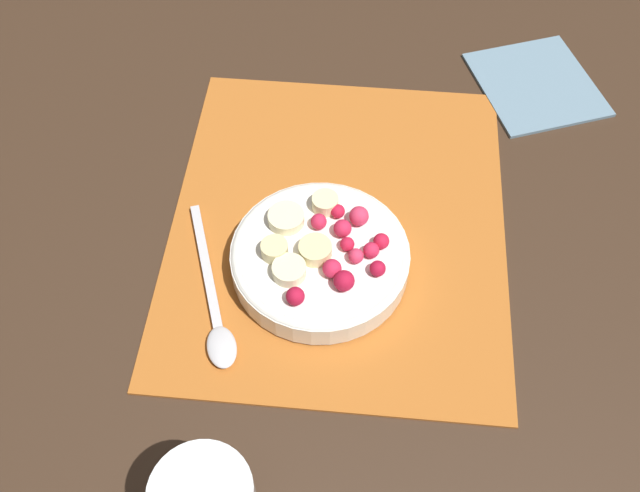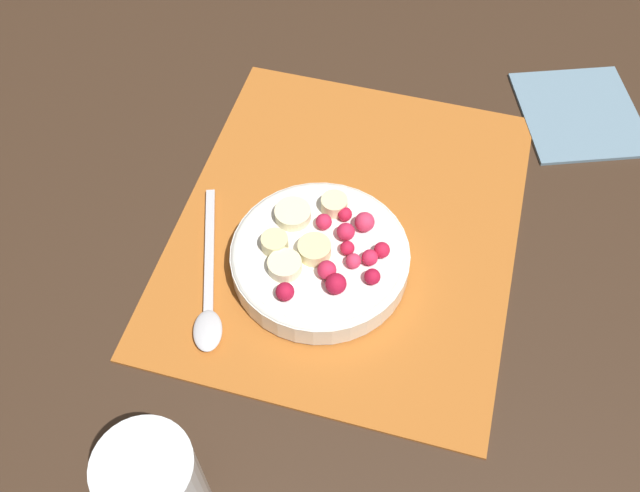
{
  "view_description": "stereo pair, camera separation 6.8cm",
  "coord_description": "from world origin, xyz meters",
  "px_view_note": "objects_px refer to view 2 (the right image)",
  "views": [
    {
      "loc": [
        -0.45,
        -0.02,
        0.6
      ],
      "look_at": [
        -0.06,
        0.01,
        0.04
      ],
      "focal_mm": 40.0,
      "sensor_mm": 36.0,
      "label": 1
    },
    {
      "loc": [
        -0.43,
        -0.09,
        0.6
      ],
      "look_at": [
        -0.06,
        0.01,
        0.04
      ],
      "focal_mm": 40.0,
      "sensor_mm": 36.0,
      "label": 2
    }
  ],
  "objects_px": {
    "fruit_bowl": "(320,256)",
    "spoon": "(208,299)",
    "napkin": "(580,112)",
    "drinking_glass": "(156,489)"
  },
  "relations": [
    {
      "from": "fruit_bowl",
      "to": "spoon",
      "type": "distance_m",
      "value": 0.12
    },
    {
      "from": "napkin",
      "to": "spoon",
      "type": "bearing_deg",
      "value": 137.3
    },
    {
      "from": "fruit_bowl",
      "to": "drinking_glass",
      "type": "height_order",
      "value": "drinking_glass"
    },
    {
      "from": "napkin",
      "to": "fruit_bowl",
      "type": "bearing_deg",
      "value": 140.79
    },
    {
      "from": "spoon",
      "to": "drinking_glass",
      "type": "xyz_separation_m",
      "value": [
        -0.19,
        -0.04,
        0.05
      ]
    },
    {
      "from": "spoon",
      "to": "napkin",
      "type": "relative_size",
      "value": 1.01
    },
    {
      "from": "drinking_glass",
      "to": "spoon",
      "type": "bearing_deg",
      "value": 10.44
    },
    {
      "from": "fruit_bowl",
      "to": "spoon",
      "type": "height_order",
      "value": "fruit_bowl"
    },
    {
      "from": "spoon",
      "to": "drinking_glass",
      "type": "bearing_deg",
      "value": -9.06
    },
    {
      "from": "napkin",
      "to": "drinking_glass",
      "type": "bearing_deg",
      "value": 151.68
    }
  ]
}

